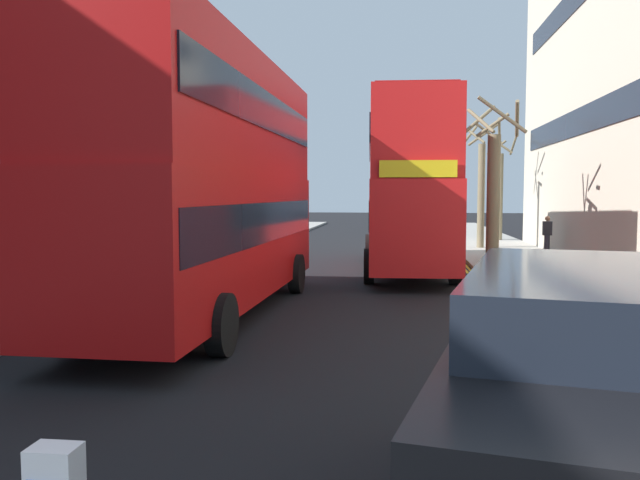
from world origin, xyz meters
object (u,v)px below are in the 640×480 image
Objects in this scene: double_decker_bus_oncoming at (406,183)px; taxi_minivan at (599,426)px; double_decker_bus_away at (211,176)px; pedestrian_far at (547,235)px.

taxi_minivan is (1.14, -17.65, -1.96)m from double_decker_bus_oncoming.
double_decker_bus_oncoming is 17.80m from taxi_minivan.
pedestrian_far is (9.92, 13.05, -2.04)m from double_decker_bus_away.
pedestrian_far is (5.67, 4.30, -2.04)m from double_decker_bus_oncoming.
pedestrian_far is at bearing 52.75° from double_decker_bus_away.
double_decker_bus_away is 6.70× the size of pedestrian_far.
double_decker_bus_away is at bearing -127.25° from pedestrian_far.
double_decker_bus_oncoming is at bearing -142.82° from pedestrian_far.
double_decker_bus_away is 10.59m from taxi_minivan.
pedestrian_far is at bearing 37.18° from double_decker_bus_oncoming.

